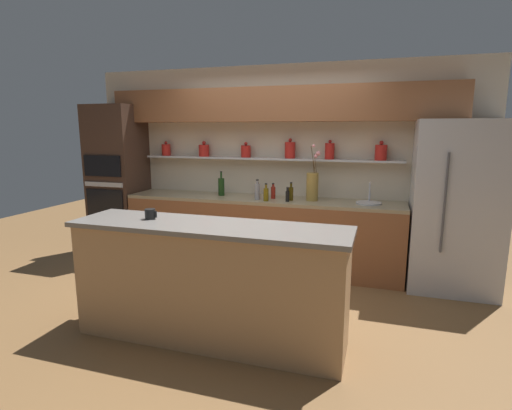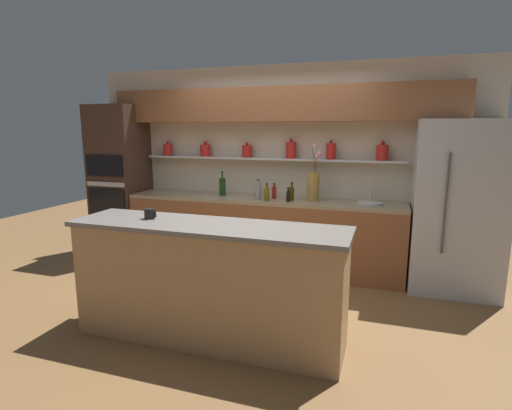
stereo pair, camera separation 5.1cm
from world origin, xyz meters
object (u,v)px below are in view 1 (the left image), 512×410
object	(u,v)px
flower_vase	(312,185)
bottle_sauce_6	(273,192)
bottle_oil_2	(266,194)
bottle_oil_5	(291,193)
coffee_mug	(150,214)
bottle_sauce_4	(287,195)
oven_tower	(118,181)
refrigerator	(456,207)
bottle_spirit_0	(257,191)
bottle_wine_3	(221,186)
sink_fixture	(369,202)
bottle_sauce_1	(258,190)

from	to	relation	value
flower_vase	bottle_sauce_6	xyz separation A→B (m)	(-0.50, -0.00, -0.11)
bottle_oil_2	bottle_sauce_6	xyz separation A→B (m)	(0.03, 0.20, -0.00)
bottle_oil_5	coffee_mug	bearing A→B (deg)	-114.89
bottle_oil_2	bottle_sauce_4	bearing A→B (deg)	8.96
flower_vase	bottle_oil_5	bearing A→B (deg)	-164.46
oven_tower	bottle_sauce_6	world-z (taller)	oven_tower
bottle_sauce_4	bottle_oil_5	distance (m)	0.10
flower_vase	refrigerator	bearing A→B (deg)	-2.26
bottle_spirit_0	bottle_sauce_4	bearing A→B (deg)	-3.97
oven_tower	bottle_sauce_4	distance (m)	2.52
refrigerator	bottle_wine_3	bearing A→B (deg)	178.36
refrigerator	bottle_sauce_6	bearing A→B (deg)	178.40
oven_tower	bottle_wine_3	xyz separation A→B (m)	(1.58, 0.04, -0.02)
refrigerator	bottle_sauce_6	size ratio (longest dim) A/B	9.61
bottle_spirit_0	bottle_sauce_4	world-z (taller)	bottle_spirit_0
sink_fixture	bottle_sauce_4	world-z (taller)	sink_fixture
bottle_wine_3	sink_fixture	bearing A→B (deg)	-0.97
oven_tower	bottle_oil_2	bearing A→B (deg)	-4.50
bottle_oil_2	bottle_sauce_6	bearing A→B (deg)	80.86
bottle_oil_2	bottle_sauce_4	xyz separation A→B (m)	(0.26, 0.04, -0.01)
bottle_spirit_0	bottle_wine_3	bearing A→B (deg)	164.27
coffee_mug	bottle_oil_2	bearing A→B (deg)	71.43
sink_fixture	bottle_sauce_1	bearing A→B (deg)	173.59
flower_vase	bottle_wine_3	distance (m)	1.22
sink_fixture	bottle_spirit_0	bearing A→B (deg)	-174.80
flower_vase	bottle_spirit_0	bearing A→B (deg)	-168.41
bottle_oil_2	bottle_oil_5	size ratio (longest dim) A/B	0.96
sink_fixture	bottle_sauce_4	xyz separation A→B (m)	(-0.95, -0.15, 0.05)
sink_fixture	bottle_sauce_6	distance (m)	1.18
bottle_sauce_1	bottle_oil_5	distance (m)	0.54
flower_vase	bottle_wine_3	xyz separation A→B (m)	(-1.22, 0.02, -0.07)
flower_vase	coffee_mug	world-z (taller)	flower_vase
oven_tower	flower_vase	world-z (taller)	oven_tower
bottle_sauce_4	coffee_mug	size ratio (longest dim) A/B	1.61
bottle_wine_3	bottle_oil_5	world-z (taller)	bottle_wine_3
sink_fixture	bottle_oil_2	distance (m)	1.22
bottle_sauce_4	bottle_sauce_1	bearing A→B (deg)	146.91
sink_fixture	bottle_oil_5	bearing A→B (deg)	-176.58
flower_vase	bottle_sauce_6	size ratio (longest dim) A/B	3.51
bottle_sauce_1	oven_tower	bearing A→B (deg)	-175.17
sink_fixture	bottle_sauce_1	size ratio (longest dim) A/B	1.66
sink_fixture	bottle_oil_2	size ratio (longest dim) A/B	1.35
bottle_oil_5	bottle_sauce_6	distance (m)	0.25
bottle_sauce_1	bottle_wine_3	bearing A→B (deg)	-164.62
oven_tower	coffee_mug	distance (m)	2.52
bottle_oil_2	bottle_oil_5	world-z (taller)	bottle_oil_5
bottle_wine_3	refrigerator	bearing A→B (deg)	-1.64
bottle_sauce_1	bottle_oil_5	bearing A→B (deg)	-23.45
oven_tower	coffee_mug	xyz separation A→B (m)	(1.70, -1.86, 0.01)
oven_tower	flower_vase	bearing A→B (deg)	0.55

